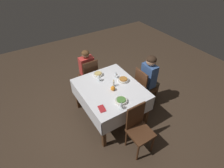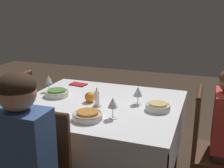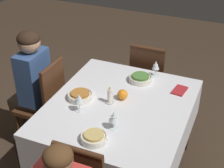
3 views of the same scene
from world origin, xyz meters
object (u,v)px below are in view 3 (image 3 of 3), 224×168
(bowl_east, at_px, (94,137))
(bowl_west, at_px, (140,78))
(bowl_south, at_px, (80,95))
(chair_south, at_px, (46,102))
(orange_fruit, at_px, (123,95))
(napkin_red_folded, at_px, (180,90))
(chair_west, at_px, (149,80))
(dining_table, at_px, (119,115))
(person_adult_denim, at_px, (30,83))
(wine_glass_west, at_px, (156,66))
(wine_glass_south, at_px, (79,99))
(wine_glass_east, at_px, (114,117))
(candle_centerpiece, at_px, (110,97))

(bowl_east, bearing_deg, bowl_west, 177.59)
(bowl_south, xyz_separation_m, bowl_east, (0.41, 0.32, 0.00))
(chair_south, xyz_separation_m, orange_fruit, (0.01, 0.74, 0.28))
(napkin_red_folded, bearing_deg, chair_west, -139.05)
(bowl_south, height_order, bowl_west, same)
(napkin_red_folded, bearing_deg, dining_table, -45.87)
(person_adult_denim, xyz_separation_m, wine_glass_west, (-0.44, 1.02, 0.17))
(wine_glass_west, bearing_deg, dining_table, -13.38)
(napkin_red_folded, bearing_deg, bowl_south, -59.62)
(bowl_south, relative_size, wine_glass_south, 1.39)
(dining_table, height_order, wine_glass_east, wine_glass_east)
(chair_west, relative_size, bowl_west, 4.44)
(bowl_west, bearing_deg, chair_west, -173.72)
(chair_west, bearing_deg, bowl_west, 96.28)
(chair_south, relative_size, bowl_east, 4.94)
(chair_south, xyz_separation_m, candle_centerpiece, (0.10, 0.67, 0.29))
(wine_glass_east, distance_m, candle_centerpiece, 0.32)
(person_adult_denim, bearing_deg, chair_south, 90.00)
(bowl_south, xyz_separation_m, bowl_west, (-0.44, 0.35, 0.00))
(bowl_west, height_order, napkin_red_folded, bowl_west)
(person_adult_denim, distance_m, candle_centerpiece, 0.83)
(candle_centerpiece, xyz_separation_m, orange_fruit, (-0.09, 0.07, -0.01))
(person_adult_denim, height_order, bowl_south, person_adult_denim)
(chair_west, relative_size, napkin_red_folded, 5.43)
(bowl_east, relative_size, candle_centerpiece, 1.23)
(wine_glass_east, bearing_deg, person_adult_denim, -111.21)
(bowl_west, relative_size, candle_centerpiece, 1.37)
(dining_table, height_order, bowl_east, bowl_east)
(wine_glass_south, bearing_deg, bowl_south, -154.29)
(bowl_south, bearing_deg, dining_table, 96.88)
(dining_table, relative_size, bowl_south, 6.05)
(bowl_south, bearing_deg, napkin_red_folded, 120.38)
(chair_west, height_order, bowl_west, chair_west)
(bowl_east, bearing_deg, wine_glass_south, -137.17)
(chair_west, height_order, person_adult_denim, person_adult_denim)
(dining_table, relative_size, wine_glass_east, 8.88)
(person_adult_denim, bearing_deg, wine_glass_west, 113.38)
(dining_table, height_order, chair_west, chair_west)
(chair_south, height_order, wine_glass_west, chair_south)
(person_adult_denim, relative_size, candle_centerpiece, 7.83)
(chair_west, bearing_deg, bowl_east, 90.50)
(person_adult_denim, relative_size, bowl_west, 5.73)
(dining_table, height_order, wine_glass_west, wine_glass_west)
(chair_west, height_order, wine_glass_east, chair_west)
(chair_south, relative_size, wine_glass_east, 6.50)
(bowl_east, distance_m, candle_centerpiece, 0.45)
(chair_south, distance_m, candle_centerpiece, 0.74)
(person_adult_denim, bearing_deg, wine_glass_south, 66.42)
(dining_table, bearing_deg, bowl_west, 175.06)
(dining_table, distance_m, wine_glass_south, 0.37)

